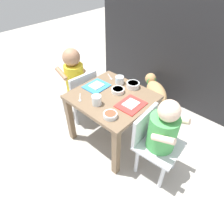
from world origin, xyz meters
TOP-DOWN VIEW (x-y plane):
  - ground_plane at (0.00, 0.00)m, footprint 7.00×7.00m
  - kitchen_cabinet_back at (0.00, 0.98)m, footprint 1.73×0.32m
  - dining_table at (0.00, 0.00)m, footprint 0.57×0.52m
  - seated_child_left at (-0.44, 0.01)m, footprint 0.30×0.30m
  - seated_child_right at (0.44, -0.02)m, footprint 0.30×0.30m
  - dog at (0.02, 0.62)m, footprint 0.40×0.35m
  - food_tray_left at (-0.17, 0.01)m, footprint 0.16×0.18m
  - food_tray_right at (0.17, 0.01)m, footprint 0.16×0.19m
  - water_cup_left at (-0.07, 0.17)m, footprint 0.07×0.07m
  - water_cup_right at (-0.01, -0.15)m, footprint 0.07×0.07m
  - cereal_bowl_right_side at (0.15, -0.18)m, footprint 0.09×0.09m
  - veggie_bowl_near at (0.04, 0.19)m, footprint 0.10×0.10m
  - veggie_bowl_far at (0.00, 0.07)m, footprint 0.10×0.10m
  - spoon_by_left_tray at (-0.15, -0.18)m, footprint 0.08×0.08m
  - spoon_by_right_tray at (-0.19, 0.18)m, footprint 0.09×0.06m

SIDE VIEW (x-z plane):
  - ground_plane at x=0.00m, z-range 0.00..0.00m
  - dog at x=0.02m, z-range 0.05..0.34m
  - dining_table at x=0.00m, z-range 0.14..0.59m
  - seated_child_right at x=0.44m, z-range 0.08..0.72m
  - seated_child_left at x=-0.44m, z-range 0.08..0.76m
  - spoon_by_left_tray at x=-0.15m, z-range 0.45..0.46m
  - spoon_by_right_tray at x=-0.19m, z-range 0.45..0.46m
  - food_tray_left at x=-0.17m, z-range 0.45..0.46m
  - food_tray_right at x=0.17m, z-range 0.45..0.46m
  - veggie_bowl_far at x=0.00m, z-range 0.45..0.48m
  - cereal_bowl_right_side at x=0.15m, z-range 0.45..0.48m
  - veggie_bowl_near at x=0.04m, z-range 0.45..0.49m
  - water_cup_left at x=-0.07m, z-range 0.45..0.51m
  - water_cup_right at x=-0.01m, z-range 0.45..0.51m
  - kitchen_cabinet_back at x=0.00m, z-range 0.00..1.03m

